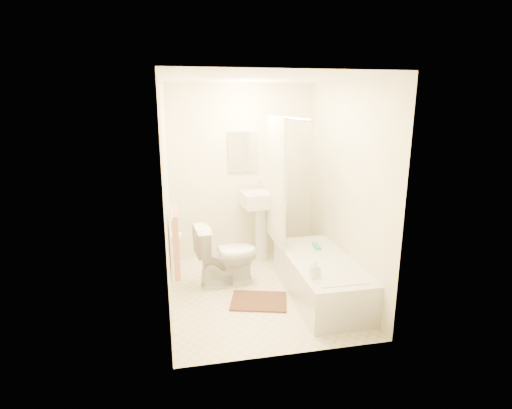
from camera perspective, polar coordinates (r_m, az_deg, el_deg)
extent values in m
plane|color=beige|center=(4.77, 0.61, -12.45)|extent=(2.40, 2.40, 0.00)
plane|color=white|center=(4.26, 0.70, 17.67)|extent=(2.40, 2.40, 0.00)
cube|color=beige|center=(5.52, -1.97, 4.44)|extent=(2.00, 0.02, 2.40)
cube|color=beige|center=(4.27, -12.58, 1.10)|extent=(0.02, 2.40, 2.40)
cube|color=beige|center=(4.67, 12.74, 2.23)|extent=(0.02, 2.40, 2.40)
cube|color=white|center=(5.45, -1.96, 7.51)|extent=(0.40, 0.03, 0.55)
cylinder|color=silver|center=(4.43, 4.29, 12.34)|extent=(0.03, 1.70, 0.03)
cube|color=silver|center=(4.90, 2.86, 3.38)|extent=(0.04, 0.80, 1.55)
cylinder|color=silver|center=(4.05, -11.98, -1.05)|extent=(0.02, 0.60, 0.02)
cube|color=#CC7266|center=(4.15, -11.34, -5.29)|extent=(0.06, 0.45, 0.66)
cylinder|color=white|center=(4.52, -11.33, -4.68)|extent=(0.11, 0.12, 0.12)
imported|color=white|center=(4.85, -4.24, -7.22)|extent=(0.80, 0.50, 0.75)
cube|color=#532E23|center=(4.57, 0.42, -13.62)|extent=(0.71, 0.61, 0.02)
imported|color=white|center=(4.09, 8.46, -9.08)|extent=(0.09, 0.09, 0.19)
cube|color=#2AAC6E|center=(4.91, 8.64, -5.96)|extent=(0.08, 0.21, 0.04)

